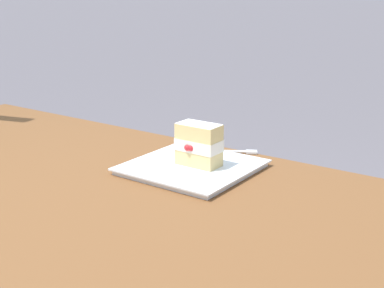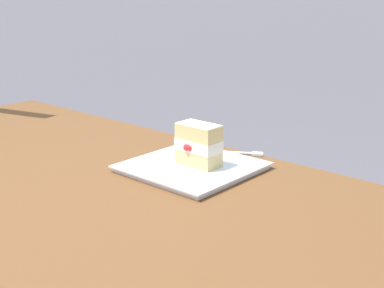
{
  "view_description": "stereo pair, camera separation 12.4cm",
  "coord_description": "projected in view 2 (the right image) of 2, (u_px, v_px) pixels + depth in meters",
  "views": [
    {
      "loc": [
        0.92,
        -0.69,
        1.15
      ],
      "look_at": [
        0.23,
        0.28,
        0.8
      ],
      "focal_mm": 48.2,
      "sensor_mm": 36.0,
      "label": 1
    },
    {
      "loc": [
        1.01,
        -0.62,
        1.15
      ],
      "look_at": [
        0.23,
        0.28,
        0.8
      ],
      "focal_mm": 48.2,
      "sensor_mm": 36.0,
      "label": 2
    }
  ],
  "objects": [
    {
      "name": "patio_table",
      "position": [
        44.0,
        212.0,
        1.23
      ],
      "size": [
        1.65,
        0.99,
        0.73
      ],
      "color": "brown",
      "rests_on": "ground"
    },
    {
      "name": "dessert_plate",
      "position": [
        192.0,
        167.0,
        1.26
      ],
      "size": [
        0.29,
        0.29,
        0.02
      ],
      "color": "white",
      "rests_on": "patio_table"
    },
    {
      "name": "cake_slice",
      "position": [
        199.0,
        145.0,
        1.24
      ],
      "size": [
        0.11,
        0.07,
        0.1
      ],
      "color": "#E0C17A",
      "rests_on": "dessert_plate"
    },
    {
      "name": "dessert_fork",
      "position": [
        236.0,
        153.0,
        1.39
      ],
      "size": [
        0.15,
        0.1,
        0.01
      ],
      "color": "silver",
      "rests_on": "patio_table"
    }
  ]
}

